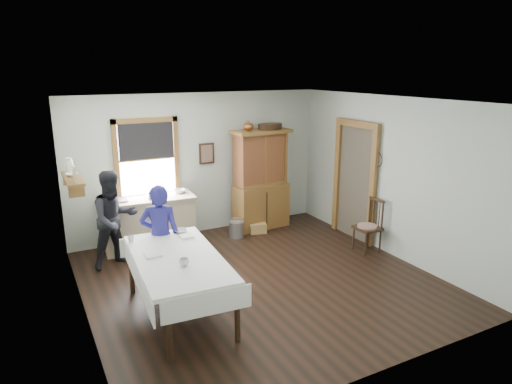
% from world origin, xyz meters
% --- Properties ---
extents(room, '(5.01, 5.01, 2.70)m').
position_xyz_m(room, '(0.00, 0.00, 1.35)').
color(room, black).
rests_on(room, ground).
extents(window, '(1.18, 0.07, 1.48)m').
position_xyz_m(window, '(-1.00, 2.46, 1.63)').
color(window, white).
rests_on(window, room).
extents(doorway, '(0.09, 1.14, 2.22)m').
position_xyz_m(doorway, '(2.46, 0.85, 1.16)').
color(doorway, '#4E4538').
rests_on(doorway, room).
extents(wall_shelf, '(0.24, 1.00, 0.44)m').
position_xyz_m(wall_shelf, '(-2.37, 1.54, 1.57)').
color(wall_shelf, brown).
rests_on(wall_shelf, room).
extents(framed_picture, '(0.30, 0.04, 0.40)m').
position_xyz_m(framed_picture, '(0.15, 2.46, 1.55)').
color(framed_picture, '#351E12').
rests_on(framed_picture, room).
extents(rug_beater, '(0.01, 0.27, 0.27)m').
position_xyz_m(rug_beater, '(2.45, 0.30, 1.72)').
color(rug_beater, black).
rests_on(rug_beater, room).
extents(work_counter, '(1.66, 0.73, 0.93)m').
position_xyz_m(work_counter, '(-1.12, 2.10, 0.46)').
color(work_counter, tan).
rests_on(work_counter, room).
extents(china_hutch, '(1.20, 0.63, 1.98)m').
position_xyz_m(china_hutch, '(1.17, 2.15, 0.99)').
color(china_hutch, brown).
rests_on(china_hutch, room).
extents(dining_table, '(1.22, 2.13, 0.82)m').
position_xyz_m(dining_table, '(-1.40, -0.39, 0.41)').
color(dining_table, white).
rests_on(dining_table, room).
extents(spindle_chair, '(0.45, 0.45, 0.95)m').
position_xyz_m(spindle_chair, '(2.22, 0.16, 0.47)').
color(spindle_chair, '#351E12').
rests_on(spindle_chair, room).
extents(pail, '(0.33, 0.33, 0.31)m').
position_xyz_m(pail, '(0.47, 1.86, 0.15)').
color(pail, '#9FA2A7').
rests_on(pail, room).
extents(wicker_basket, '(0.37, 0.30, 0.19)m').
position_xyz_m(wicker_basket, '(0.95, 1.87, 0.09)').
color(wicker_basket, tan).
rests_on(wicker_basket, room).
extents(woman_blue, '(0.62, 0.52, 1.44)m').
position_xyz_m(woman_blue, '(-1.37, 0.51, 0.72)').
color(woman_blue, navy).
rests_on(woman_blue, room).
extents(figure_dark, '(0.82, 0.70, 1.47)m').
position_xyz_m(figure_dark, '(-1.80, 1.58, 0.74)').
color(figure_dark, black).
rests_on(figure_dark, room).
extents(table_cup_a, '(0.12, 0.12, 0.09)m').
position_xyz_m(table_cup_a, '(-1.42, -0.69, 0.87)').
color(table_cup_a, silver).
rests_on(table_cup_a, dining_table).
extents(table_cup_b, '(0.11, 0.11, 0.09)m').
position_xyz_m(table_cup_b, '(-1.81, 0.40, 0.87)').
color(table_cup_b, silver).
rests_on(table_cup_b, dining_table).
extents(table_bowl, '(0.28, 0.28, 0.05)m').
position_xyz_m(table_bowl, '(-1.07, 0.43, 0.85)').
color(table_bowl, silver).
rests_on(table_bowl, dining_table).
extents(counter_book, '(0.16, 0.21, 0.02)m').
position_xyz_m(counter_book, '(-1.66, 2.12, 0.94)').
color(counter_book, brown).
rests_on(counter_book, work_counter).
extents(counter_bowl, '(0.24, 0.24, 0.07)m').
position_xyz_m(counter_bowl, '(-0.52, 2.16, 0.96)').
color(counter_bowl, silver).
rests_on(counter_bowl, work_counter).
extents(shelf_bowl, '(0.22, 0.22, 0.05)m').
position_xyz_m(shelf_bowl, '(-2.37, 1.55, 1.60)').
color(shelf_bowl, silver).
rests_on(shelf_bowl, wall_shelf).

